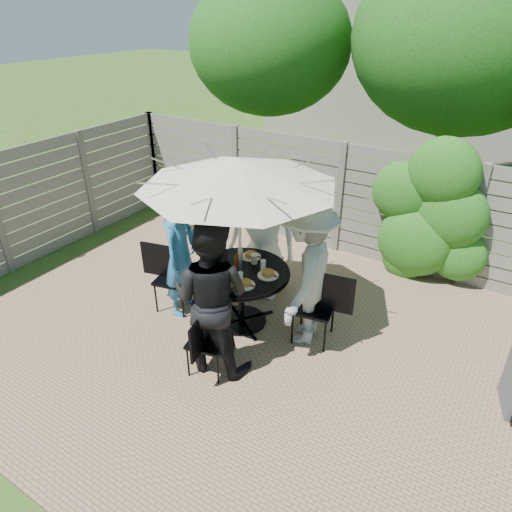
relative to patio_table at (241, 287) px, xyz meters
The scene contains 23 objects.
backyard_envelope 10.02m from the patio_table, 88.08° to the left, with size 60.00×60.00×5.00m.
patio_table is the anchor object (origin of this frame).
umbrella 1.50m from the patio_table, 161.57° to the left, with size 2.69×2.69×2.21m.
chair_back 1.01m from the patio_table, 101.50° to the left, with size 0.44×0.63×0.84m.
person_back 0.92m from the patio_table, 101.59° to the left, with size 0.94×0.61×1.91m, color white.
chair_left 1.00m from the patio_table, 168.39° to the right, with size 0.72×0.55×0.95m.
person_left 0.88m from the patio_table, 168.41° to the right, with size 0.62×0.40×1.69m, color #2871B1.
chair_front 1.01m from the patio_table, 78.40° to the right, with size 0.49×0.65×0.86m.
person_front 0.91m from the patio_table, 78.41° to the right, with size 0.90×0.70×1.85m, color black.
chair_right 1.00m from the patio_table, 11.56° to the left, with size 0.73×0.54×0.97m.
person_right 0.91m from the patio_table, 11.59° to the left, with size 1.20×0.69×1.86m, color #A5A5A1.
plate_back 0.45m from the patio_table, 101.59° to the left, with size 0.26×0.26×0.06m.
plate_left 0.45m from the patio_table, 168.41° to the right, with size 0.26×0.26×0.06m.
plate_front 0.45m from the patio_table, 78.41° to the right, with size 0.26×0.26×0.06m.
plate_right 0.45m from the patio_table, 11.59° to the left, with size 0.26×0.26×0.06m.
plate_extra 0.44m from the patio_table, 47.45° to the right, with size 0.24×0.24×0.06m.
glass_back 0.42m from the patio_table, 123.59° to the left, with size 0.07×0.07×0.14m, color silver.
glass_left 0.42m from the patio_table, 146.41° to the right, with size 0.07×0.07×0.14m, color silver.
glass_front 0.42m from the patio_table, 56.41° to the right, with size 0.07×0.07×0.14m, color silver.
glass_right 0.42m from the patio_table, 33.59° to the left, with size 0.07×0.07×0.14m, color silver.
syrup_jug 0.33m from the patio_table, 151.78° to the left, with size 0.09×0.09×0.16m, color #59280C.
coffee_cup 0.39m from the patio_table, 77.14° to the left, with size 0.08×0.08×0.12m, color #C6B293.
bicycle 3.29m from the patio_table, 139.96° to the left, with size 0.63×1.81×0.95m, color #333338.
Camera 1 is at (2.47, -3.50, 3.68)m, focal length 32.00 mm.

